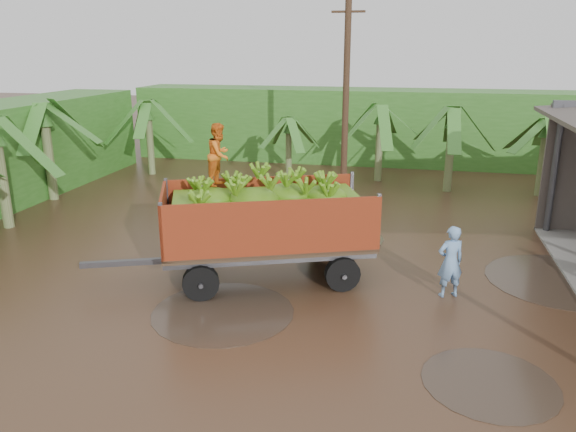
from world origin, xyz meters
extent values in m
plane|color=black|center=(0.00, 0.00, 0.00)|extent=(100.00, 100.00, 0.00)
cube|color=#2D661E|center=(-2.00, 16.00, 1.80)|extent=(22.00, 3.00, 3.60)
cube|color=#47474C|center=(-5.67, -0.97, 0.62)|extent=(1.92, 0.86, 0.13)
imported|color=orange|center=(-3.58, 0.35, 3.12)|extent=(0.68, 0.82, 1.53)
imported|color=#6F9ACB|center=(2.03, 0.17, 0.86)|extent=(0.74, 0.63, 1.73)
cylinder|color=#47301E|center=(-1.49, 8.48, 3.68)|extent=(0.24, 0.24, 7.36)
cube|color=#47301E|center=(-1.49, 8.48, 6.80)|extent=(1.20, 0.08, 0.08)
camera|label=1|loc=(0.98, -12.47, 5.66)|focal=35.00mm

